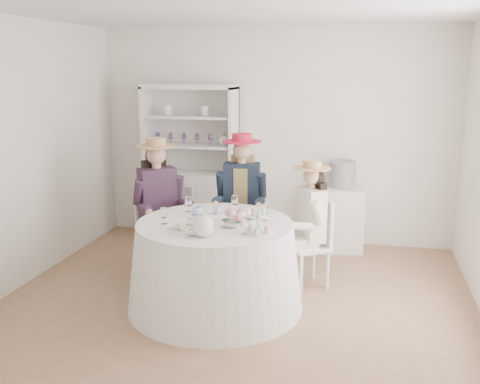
# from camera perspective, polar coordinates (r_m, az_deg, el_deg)

# --- Properties ---
(ground) EXTENTS (4.50, 4.50, 0.00)m
(ground) POSITION_cam_1_polar(r_m,az_deg,el_deg) (5.31, -0.25, -11.34)
(ground) COLOR #8C6346
(ground) RESTS_ON ground
(ceiling) EXTENTS (4.50, 4.50, 0.00)m
(ceiling) POSITION_cam_1_polar(r_m,az_deg,el_deg) (4.86, -0.28, 19.02)
(ceiling) COLOR white
(ceiling) RESTS_ON wall_back
(wall_back) EXTENTS (4.50, 0.00, 4.50)m
(wall_back) POSITION_cam_1_polar(r_m,az_deg,el_deg) (6.85, 3.63, 5.97)
(wall_back) COLOR white
(wall_back) RESTS_ON ground
(wall_front) EXTENTS (4.50, 0.00, 4.50)m
(wall_front) POSITION_cam_1_polar(r_m,az_deg,el_deg) (3.05, -9.01, -3.24)
(wall_front) COLOR white
(wall_front) RESTS_ON ground
(wall_left) EXTENTS (0.00, 4.50, 4.50)m
(wall_left) POSITION_cam_1_polar(r_m,az_deg,el_deg) (5.85, -22.29, 3.78)
(wall_left) COLOR white
(wall_left) RESTS_ON ground
(tea_table) EXTENTS (1.63, 1.63, 0.82)m
(tea_table) POSITION_cam_1_polar(r_m,az_deg,el_deg) (5.03, -2.66, -7.77)
(tea_table) COLOR white
(tea_table) RESTS_ON ground
(hutch) EXTENTS (1.35, 0.88, 2.00)m
(hutch) POSITION_cam_1_polar(r_m,az_deg,el_deg) (6.98, -5.14, 0.75)
(hutch) COLOR silver
(hutch) RESTS_ON ground
(side_table) EXTENTS (0.58, 0.58, 0.78)m
(side_table) POSITION_cam_1_polar(r_m,az_deg,el_deg) (6.71, 10.67, -2.75)
(side_table) COLOR silver
(side_table) RESTS_ON ground
(hatbox) EXTENTS (0.41, 0.41, 0.32)m
(hatbox) POSITION_cam_1_polar(r_m,az_deg,el_deg) (6.58, 10.87, 1.87)
(hatbox) COLOR black
(hatbox) RESTS_ON side_table
(guest_left) EXTENTS (0.62, 0.63, 1.49)m
(guest_left) POSITION_cam_1_polar(r_m,az_deg,el_deg) (5.75, -8.69, -0.75)
(guest_left) COLOR silver
(guest_left) RESTS_ON ground
(guest_mid) EXTENTS (0.55, 0.58, 1.51)m
(guest_mid) POSITION_cam_1_polar(r_m,az_deg,el_deg) (5.86, 0.17, -0.15)
(guest_mid) COLOR silver
(guest_mid) RESTS_ON ground
(guest_right) EXTENTS (0.56, 0.53, 1.31)m
(guest_right) POSITION_cam_1_polar(r_m,az_deg,el_deg) (5.42, 7.35, -2.64)
(guest_right) COLOR silver
(guest_right) RESTS_ON ground
(spare_chair) EXTENTS (0.48, 0.48, 0.91)m
(spare_chair) POSITION_cam_1_polar(r_m,az_deg,el_deg) (6.25, -5.71, -2.87)
(spare_chair) COLOR silver
(spare_chair) RESTS_ON ground
(teacup_a) EXTENTS (0.12, 0.12, 0.08)m
(teacup_a) POSITION_cam_1_polar(r_m,az_deg,el_deg) (5.11, -4.59, -2.09)
(teacup_a) COLOR white
(teacup_a) RESTS_ON tea_table
(teacup_b) EXTENTS (0.08, 0.08, 0.07)m
(teacup_b) POSITION_cam_1_polar(r_m,az_deg,el_deg) (5.14, -2.43, -1.99)
(teacup_b) COLOR white
(teacup_b) RESTS_ON tea_table
(teacup_c) EXTENTS (0.12, 0.12, 0.07)m
(teacup_c) POSITION_cam_1_polar(r_m,az_deg,el_deg) (4.93, 0.69, -2.65)
(teacup_c) COLOR white
(teacup_c) RESTS_ON tea_table
(flower_bowl) EXTENTS (0.20, 0.20, 0.05)m
(flower_bowl) POSITION_cam_1_polar(r_m,az_deg,el_deg) (4.74, -0.86, -3.47)
(flower_bowl) COLOR white
(flower_bowl) RESTS_ON tea_table
(flower_arrangement) EXTENTS (0.21, 0.20, 0.08)m
(flower_arrangement) POSITION_cam_1_polar(r_m,az_deg,el_deg) (4.80, -0.28, -2.31)
(flower_arrangement) COLOR pink
(flower_arrangement) RESTS_ON tea_table
(table_teapot) EXTENTS (0.27, 0.19, 0.20)m
(table_teapot) POSITION_cam_1_polar(r_m,az_deg,el_deg) (4.47, -3.89, -3.68)
(table_teapot) COLOR white
(table_teapot) RESTS_ON tea_table
(sandwich_plate) EXTENTS (0.27, 0.27, 0.06)m
(sandwich_plate) POSITION_cam_1_polar(r_m,az_deg,el_deg) (4.66, -6.28, -3.93)
(sandwich_plate) COLOR white
(sandwich_plate) RESTS_ON tea_table
(cupcake_stand) EXTENTS (0.23, 0.23, 0.21)m
(cupcake_stand) POSITION_cam_1_polar(r_m,az_deg,el_deg) (4.54, 1.95, -3.52)
(cupcake_stand) COLOR white
(cupcake_stand) RESTS_ON tea_table
(stemware_set) EXTENTS (0.94, 0.98, 0.15)m
(stemware_set) POSITION_cam_1_polar(r_m,az_deg,el_deg) (4.87, -2.72, -2.38)
(stemware_set) COLOR white
(stemware_set) RESTS_ON tea_table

